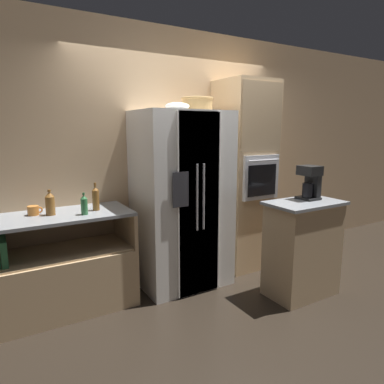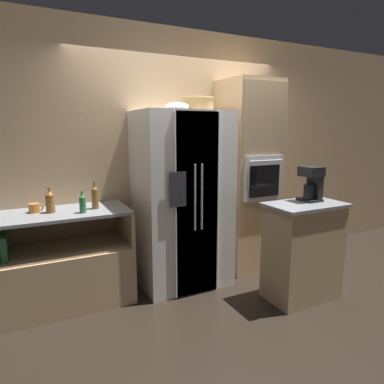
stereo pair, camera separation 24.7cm
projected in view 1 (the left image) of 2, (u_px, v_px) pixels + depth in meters
ground_plane at (194, 279)px, 3.93m from camera, size 20.00×20.00×0.00m
wall_back at (177, 155)px, 4.02m from camera, size 12.00×0.06×2.80m
counter_left at (62, 276)px, 3.22m from camera, size 1.29×0.63×0.93m
refrigerator at (182, 200)px, 3.70m from camera, size 0.95×0.75×1.88m
wall_oven at (244, 176)px, 4.16m from camera, size 0.61×0.65×2.25m
island_counter at (302, 248)px, 3.50m from camera, size 0.77×0.47×0.98m
wicker_basket at (197, 104)px, 3.65m from camera, size 0.34×0.34×0.15m
fruit_bowl at (177, 106)px, 3.42m from camera, size 0.25×0.25×0.08m
bottle_tall at (84, 205)px, 3.09m from camera, size 0.06×0.06×0.20m
bottle_short at (50, 203)px, 3.07m from camera, size 0.08×0.08×0.23m
bottle_wide at (96, 198)px, 3.25m from camera, size 0.06×0.06×0.27m
mug at (34, 211)px, 3.08m from camera, size 0.13×0.10×0.08m
coffee_maker at (310, 181)px, 3.50m from camera, size 0.18×0.20×0.35m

